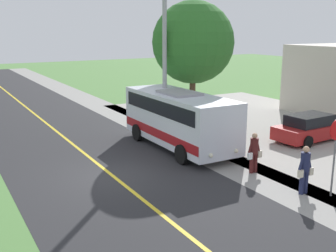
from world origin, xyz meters
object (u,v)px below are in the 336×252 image
shuttle_bus_front (179,117)px  parked_car_near (311,128)px  pedestrian_waiting (254,151)px  street_light_pole (163,51)px  pedestrian_with_bags (305,168)px  stop_sign (336,144)px  tree_curbside (193,43)px

shuttle_bus_front → parked_car_near: size_ratio=1.68×
parked_car_near → shuttle_bus_front: bearing=-19.0°
pedestrian_waiting → street_light_pole: street_light_pole is taller
pedestrian_with_bags → stop_sign: stop_sign is taller
pedestrian_waiting → stop_sign: bearing=103.1°
street_light_pole → tree_curbside: size_ratio=1.15×
street_light_pole → tree_curbside: 2.69m
tree_curbside → parked_car_near: bearing=126.2°
pedestrian_with_bags → pedestrian_waiting: size_ratio=1.05×
shuttle_bus_front → pedestrian_with_bags: (-0.86, 7.42, -0.61)m
pedestrian_waiting → parked_car_near: size_ratio=0.39×
street_light_pole → parked_car_near: (-6.56, 4.66, -4.06)m
pedestrian_with_bags → parked_car_near: (-6.04, -5.04, -0.30)m
parked_car_near → tree_curbside: size_ratio=0.59×
parked_car_near → pedestrian_with_bags: bearing=39.9°
pedestrian_waiting → street_light_pole: bearing=-86.5°
pedestrian_with_bags → stop_sign: 1.38m
shuttle_bus_front → parked_car_near: 7.35m
shuttle_bus_front → tree_curbside: size_ratio=1.00×
pedestrian_waiting → tree_curbside: size_ratio=0.23×
shuttle_bus_front → tree_curbside: bearing=-132.1°
stop_sign → parked_car_near: 7.93m
pedestrian_waiting → street_light_pole: 8.02m
pedestrian_waiting → parked_car_near: pedestrian_waiting is taller
pedestrian_with_bags → street_light_pole: (0.52, -9.70, 3.76)m
shuttle_bus_front → street_light_pole: (-0.34, -2.28, 3.16)m
shuttle_bus_front → pedestrian_waiting: bearing=99.3°
stop_sign → tree_curbside: bearing=-96.6°
stop_sign → parked_car_near: bearing=-133.0°
street_light_pole → pedestrian_waiting: bearing=93.5°
shuttle_bus_front → tree_curbside: 5.54m
stop_sign → tree_curbside: tree_curbside is taller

